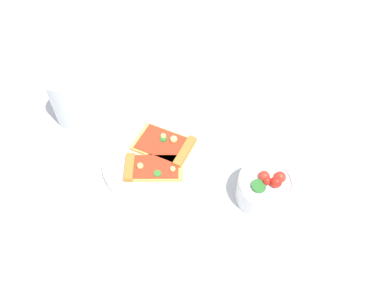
{
  "coord_description": "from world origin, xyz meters",
  "views": [
    {
      "loc": [
        0.48,
        0.27,
        0.77
      ],
      "look_at": [
        -0.04,
        0.05,
        0.03
      ],
      "focal_mm": 37.27,
      "sensor_mm": 36.0,
      "label": 1
    }
  ],
  "objects_px": {
    "salad_bowl": "(265,188)",
    "soda_glass": "(69,101)",
    "plate": "(155,160)",
    "pizza_slice_near": "(150,168)",
    "paper_napkin": "(285,135)",
    "pizza_slice_far": "(168,146)"
  },
  "relations": [
    {
      "from": "pizza_slice_far",
      "to": "salad_bowl",
      "type": "distance_m",
      "value": 0.25
    },
    {
      "from": "pizza_slice_near",
      "to": "pizza_slice_far",
      "type": "distance_m",
      "value": 0.07
    },
    {
      "from": "pizza_slice_near",
      "to": "salad_bowl",
      "type": "height_order",
      "value": "salad_bowl"
    },
    {
      "from": "soda_glass",
      "to": "plate",
      "type": "bearing_deg",
      "value": 80.41
    },
    {
      "from": "plate",
      "to": "salad_bowl",
      "type": "height_order",
      "value": "salad_bowl"
    },
    {
      "from": "plate",
      "to": "soda_glass",
      "type": "height_order",
      "value": "soda_glass"
    },
    {
      "from": "pizza_slice_near",
      "to": "salad_bowl",
      "type": "xyz_separation_m",
      "value": [
        -0.04,
        0.26,
        0.02
      ]
    },
    {
      "from": "paper_napkin",
      "to": "pizza_slice_near",
      "type": "bearing_deg",
      "value": -48.51
    },
    {
      "from": "plate",
      "to": "paper_napkin",
      "type": "bearing_deg",
      "value": 127.12
    },
    {
      "from": "plate",
      "to": "salad_bowl",
      "type": "xyz_separation_m",
      "value": [
        -0.01,
        0.26,
        0.03
      ]
    },
    {
      "from": "pizza_slice_far",
      "to": "soda_glass",
      "type": "bearing_deg",
      "value": -90.19
    },
    {
      "from": "plate",
      "to": "pizza_slice_far",
      "type": "distance_m",
      "value": 0.05
    },
    {
      "from": "plate",
      "to": "pizza_slice_near",
      "type": "xyz_separation_m",
      "value": [
        0.03,
        0.0,
        0.01
      ]
    },
    {
      "from": "pizza_slice_near",
      "to": "plate",
      "type": "bearing_deg",
      "value": -174.6
    },
    {
      "from": "salad_bowl",
      "to": "paper_napkin",
      "type": "distance_m",
      "value": 0.19
    },
    {
      "from": "salad_bowl",
      "to": "soda_glass",
      "type": "relative_size",
      "value": 0.88
    },
    {
      "from": "salad_bowl",
      "to": "paper_napkin",
      "type": "relative_size",
      "value": 0.79
    },
    {
      "from": "plate",
      "to": "pizza_slice_far",
      "type": "xyz_separation_m",
      "value": [
        -0.04,
        0.01,
        0.01
      ]
    },
    {
      "from": "pizza_slice_near",
      "to": "salad_bowl",
      "type": "bearing_deg",
      "value": 98.79
    },
    {
      "from": "salad_bowl",
      "to": "paper_napkin",
      "type": "bearing_deg",
      "value": 179.82
    },
    {
      "from": "plate",
      "to": "soda_glass",
      "type": "relative_size",
      "value": 1.81
    },
    {
      "from": "soda_glass",
      "to": "salad_bowl",
      "type": "bearing_deg",
      "value": 86.27
    }
  ]
}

